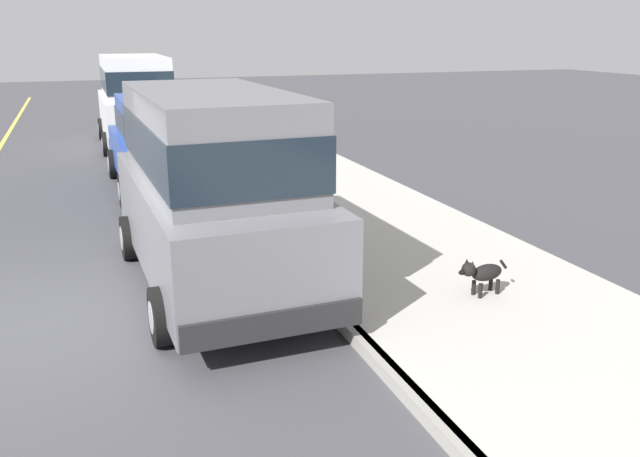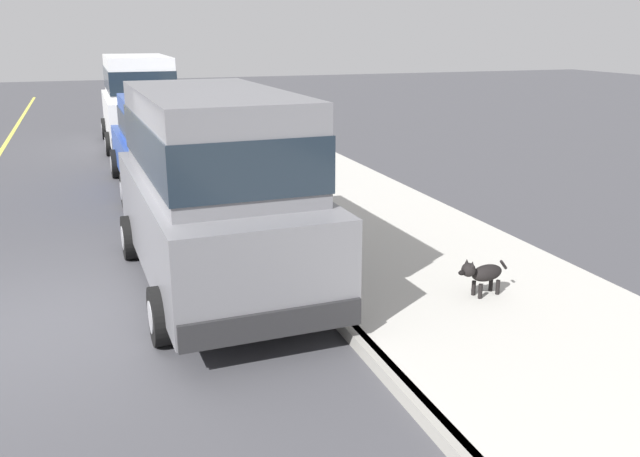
{
  "view_description": "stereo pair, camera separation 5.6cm",
  "coord_description": "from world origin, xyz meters",
  "views": [
    {
      "loc": [
        0.64,
        -7.52,
        3.22
      ],
      "look_at": [
        3.31,
        -0.06,
        0.85
      ],
      "focal_mm": 37.41,
      "sensor_mm": 36.0,
      "label": 1
    },
    {
      "loc": [
        0.69,
        -7.54,
        3.22
      ],
      "look_at": [
        3.31,
        -0.06,
        0.85
      ],
      "focal_mm": 37.41,
      "sensor_mm": 36.0,
      "label": 2
    }
  ],
  "objects": [
    {
      "name": "car_blue_sedan",
      "position": [
        2.18,
        6.54,
        0.98
      ],
      "size": [
        2.1,
        4.63,
        1.92
      ],
      "color": "#28479E",
      "rests_on": "ground"
    },
    {
      "name": "sidewalk",
      "position": [
        5.0,
        0.0,
        0.07
      ],
      "size": [
        3.6,
        64.0,
        0.14
      ],
      "primitive_type": "cube",
      "color": "#B7B5AD",
      "rests_on": "ground"
    },
    {
      "name": "car_white_van",
      "position": [
        2.19,
        12.35,
        1.39
      ],
      "size": [
        2.15,
        4.9,
        2.52
      ],
      "color": "white",
      "rests_on": "ground"
    },
    {
      "name": "curb",
      "position": [
        3.2,
        0.0,
        0.07
      ],
      "size": [
        0.16,
        64.0,
        0.14
      ],
      "primitive_type": "cube",
      "color": "gray",
      "rests_on": "ground"
    },
    {
      "name": "fire_hydrant",
      "position": [
        3.65,
        2.82,
        0.48
      ],
      "size": [
        0.34,
        0.24,
        0.72
      ],
      "color": "gold",
      "rests_on": "sidewalk"
    },
    {
      "name": "dog_black",
      "position": [
        5.0,
        -1.13,
        0.43
      ],
      "size": [
        0.75,
        0.27,
        0.49
      ],
      "color": "black",
      "rests_on": "sidewalk"
    },
    {
      "name": "ground_plane",
      "position": [
        0.0,
        0.0,
        0.0
      ],
      "size": [
        80.0,
        80.0,
        0.0
      ],
      "primitive_type": "plane",
      "color": "#424247"
    },
    {
      "name": "car_grey_van",
      "position": [
        2.15,
        0.65,
        1.39
      ],
      "size": [
        2.25,
        4.96,
        2.52
      ],
      "color": "slate",
      "rests_on": "ground"
    }
  ]
}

